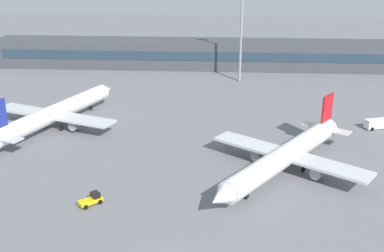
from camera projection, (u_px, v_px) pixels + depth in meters
ground_plane at (191, 140)px, 93.77m from camera, size 400.00×400.00×0.00m
terminal_building at (204, 54)px, 151.54m from camera, size 137.30×12.13×9.00m
airplane_near at (285, 156)px, 78.74m from camera, size 27.61×35.47×10.26m
airplane_mid at (57, 112)px, 100.39m from camera, size 28.69×40.06×10.31m
baggage_tug_yellow at (92, 199)px, 69.49m from camera, size 3.64×3.57×1.75m
service_van_white at (377, 124)px, 99.51m from camera, size 5.56×3.51×2.08m
floodlight_tower_west at (241, 28)px, 131.23m from camera, size 3.20×0.80×27.11m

